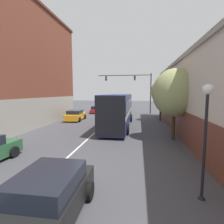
# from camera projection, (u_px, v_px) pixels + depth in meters

# --- Properties ---
(lane_center_line) EXTENTS (0.14, 47.95, 0.01)m
(lane_center_line) POSITION_uv_depth(u_px,v_px,m) (100.00, 128.00, 18.68)
(lane_center_line) COLOR silver
(lane_center_line) RESTS_ON ground_plane
(building_left_brick) EXTENTS (8.08, 19.65, 13.36)m
(building_left_brick) POSITION_uv_depth(u_px,v_px,m) (5.00, 65.00, 18.98)
(building_left_brick) COLOR brown
(building_left_brick) RESTS_ON ground_plane
(bus) EXTENTS (2.78, 11.46, 3.57)m
(bus) POSITION_uv_depth(u_px,v_px,m) (118.00, 109.00, 19.15)
(bus) COLOR navy
(bus) RESTS_ON ground_plane
(hatchback_foreground) EXTENTS (2.15, 4.33, 1.45)m
(hatchback_foreground) POSITION_uv_depth(u_px,v_px,m) (45.00, 201.00, 5.00)
(hatchback_foreground) COLOR black
(hatchback_foreground) RESTS_ON ground_plane
(parked_car_left_near) EXTENTS (2.31, 4.36, 1.28)m
(parked_car_left_near) POSITION_uv_depth(u_px,v_px,m) (96.00, 110.00, 32.56)
(parked_car_left_near) COLOR red
(parked_car_left_near) RESTS_ON ground_plane
(parked_car_left_mid) EXTENTS (2.27, 4.50, 1.40)m
(parked_car_left_mid) POSITION_uv_depth(u_px,v_px,m) (75.00, 115.00, 23.81)
(parked_car_left_mid) COLOR orange
(parked_car_left_mid) RESTS_ON ground_plane
(traffic_signal_gantry) EXTENTS (9.59, 0.36, 7.16)m
(traffic_signal_gantry) POSITION_uv_depth(u_px,v_px,m) (135.00, 84.00, 31.32)
(traffic_signal_gantry) COLOR black
(traffic_signal_gantry) RESTS_ON ground_plane
(street_lamp) EXTENTS (0.36, 0.36, 4.06)m
(street_lamp) POSITION_uv_depth(u_px,v_px,m) (206.00, 128.00, 5.93)
(street_lamp) COLOR black
(street_lamp) RESTS_ON ground_plane
(street_tree_near) EXTENTS (3.45, 3.10, 5.65)m
(street_tree_near) POSITION_uv_depth(u_px,v_px,m) (175.00, 93.00, 13.63)
(street_tree_near) COLOR #3D2D1E
(street_tree_near) RESTS_ON ground_plane
(street_tree_far) EXTENTS (2.67, 2.41, 5.40)m
(street_tree_far) POSITION_uv_depth(u_px,v_px,m) (161.00, 91.00, 22.91)
(street_tree_far) COLOR #3D2D1E
(street_tree_far) RESTS_ON ground_plane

